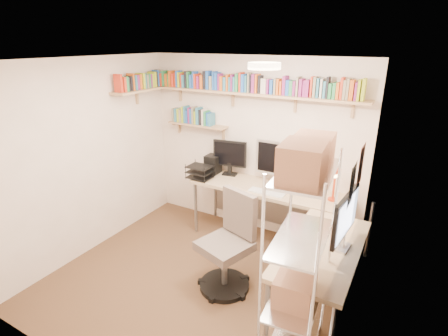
{
  "coord_description": "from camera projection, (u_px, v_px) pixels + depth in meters",
  "views": [
    {
      "loc": [
        2.0,
        -2.83,
        2.68
      ],
      "look_at": [
        0.08,
        0.55,
        1.25
      ],
      "focal_mm": 28.0,
      "sensor_mm": 36.0,
      "label": 1
    }
  ],
  "objects": [
    {
      "name": "ground",
      "position": [
        195.0,
        279.0,
        4.16
      ],
      "size": [
        3.2,
        3.2,
        0.0
      ],
      "primitive_type": "plane",
      "color": "#48311F",
      "rests_on": "ground"
    },
    {
      "name": "corner_desk",
      "position": [
        270.0,
        197.0,
        4.4
      ],
      "size": [
        2.49,
        2.14,
        1.43
      ],
      "color": "tan",
      "rests_on": "ground"
    },
    {
      "name": "wire_rack",
      "position": [
        302.0,
        221.0,
        2.62
      ],
      "size": [
        0.47,
        0.85,
        2.05
      ],
      "rotation": [
        0.0,
        0.0,
        0.09
      ],
      "color": "silver",
      "rests_on": "ground"
    },
    {
      "name": "room_shell",
      "position": [
        191.0,
        156.0,
        3.62
      ],
      "size": [
        3.24,
        3.04,
        2.52
      ],
      "color": "beige",
      "rests_on": "ground"
    },
    {
      "name": "office_chair",
      "position": [
        229.0,
        249.0,
        3.9
      ],
      "size": [
        0.63,
        0.64,
        1.14
      ],
      "rotation": [
        0.0,
        0.0,
        -0.31
      ],
      "color": "black",
      "rests_on": "ground"
    },
    {
      "name": "wall_shelves",
      "position": [
        219.0,
        92.0,
        4.71
      ],
      "size": [
        3.12,
        1.09,
        0.8
      ],
      "color": "tan",
      "rests_on": "ground"
    }
  ]
}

